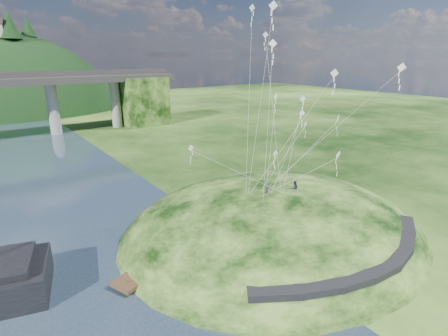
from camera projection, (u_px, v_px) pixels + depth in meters
ground at (227, 260)px, 33.64m from camera, size 320.00×320.00×0.00m
grass_hill at (273, 241)px, 40.11m from camera, size 36.00×32.00×13.00m
footpath at (366, 262)px, 29.66m from camera, size 22.29×5.84×0.83m
wooden_dock at (175, 250)px, 34.48m from camera, size 14.15×7.36×1.02m
kite_flyers at (289, 182)px, 37.46m from camera, size 4.37×1.33×1.81m
kite_swarm at (298, 91)px, 37.11m from camera, size 18.00×15.71×17.91m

